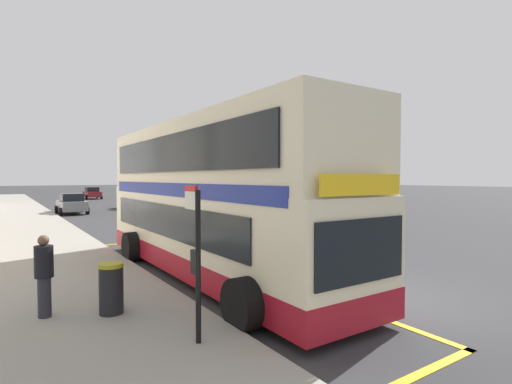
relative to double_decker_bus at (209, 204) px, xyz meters
name	(u,v)px	position (x,y,z in m)	size (l,w,h in m)	color
ground_plane	(97,209)	(2.46, 27.92, -2.06)	(260.00, 260.00, 0.00)	#333335
pavement_near	(7,211)	(-4.54, 27.92, -1.99)	(6.00, 76.00, 0.14)	gray
double_decker_bus	(209,204)	(0.00, 0.00, 0.00)	(3.15, 11.37, 4.40)	beige
bus_bay_markings	(206,275)	(-0.08, 0.04, -2.06)	(2.93, 13.88, 0.01)	gold
bus_stop_sign	(196,249)	(-2.40, -4.28, -0.40)	(0.09, 0.51, 2.57)	black
parked_car_grey_kerbside	(72,204)	(-0.30, 23.46, -1.27)	(2.09, 4.20, 1.62)	slate
parked_car_grey_behind	(194,209)	(5.45, 12.96, -1.27)	(2.09, 4.20, 1.62)	slate
parked_car_maroon_ahead	(92,193)	(5.41, 45.78, -1.27)	(2.09, 4.20, 1.62)	maroon
parked_car_teal_far	(135,200)	(5.40, 25.95, -1.27)	(2.09, 4.20, 1.62)	#196066
pedestrian_waiting_near_sign	(44,273)	(-4.37, -1.64, -1.06)	(0.34, 0.34, 1.59)	#26262D
litter_bin	(111,288)	(-3.25, -2.15, -1.42)	(0.49, 0.49, 1.01)	black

